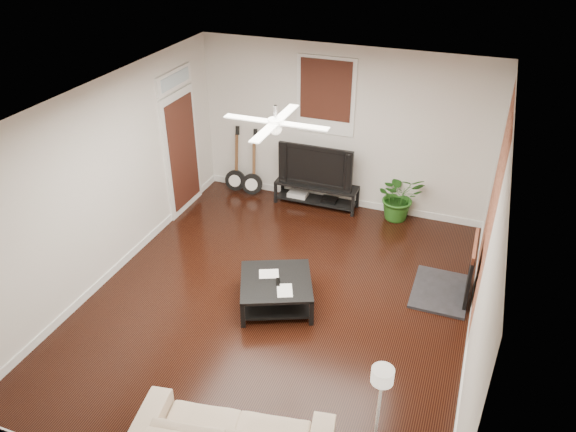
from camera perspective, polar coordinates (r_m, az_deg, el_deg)
name	(u,v)px	position (r m, az deg, el deg)	size (l,w,h in m)	color
room	(277,214)	(6.87, -1.17, 0.21)	(5.01, 6.01, 2.81)	black
brick_accent	(491,211)	(7.37, 20.16, 0.46)	(0.02, 2.20, 2.80)	brown
fireplace	(456,268)	(7.85, 16.88, -5.11)	(0.80, 1.10, 0.92)	black
window_back	(326,96)	(9.30, 3.90, 12.20)	(1.00, 0.06, 1.30)	#33150E
door_left	(181,142)	(9.47, -10.93, 7.51)	(0.08, 1.00, 2.50)	white
tv_stand	(316,194)	(9.84, 2.93, 2.23)	(1.47, 0.39, 0.41)	black
tv	(318,164)	(9.59, 3.06, 5.35)	(1.31, 0.17, 0.76)	black
coffee_table	(276,292)	(7.53, -1.23, -7.81)	(0.94, 0.94, 0.39)	black
potted_plant	(399,196)	(9.50, 11.38, 2.01)	(0.76, 0.66, 0.85)	#255E1A
guitar_left	(234,161)	(10.15, -5.54, 5.68)	(0.38, 0.27, 1.24)	black
guitar_right	(251,164)	(9.99, -3.79, 5.33)	(0.38, 0.27, 1.24)	black
ceiling_fan	(276,122)	(6.34, -1.28, 9.60)	(1.24, 1.24, 0.32)	white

